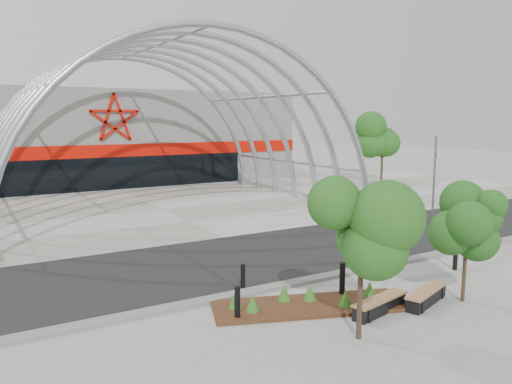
% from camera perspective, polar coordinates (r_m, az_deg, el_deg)
% --- Properties ---
extents(ground, '(140.00, 140.00, 0.00)m').
position_cam_1_polar(ground, '(18.22, 6.49, -9.73)').
color(ground, gray).
rests_on(ground, ground).
extents(road, '(140.00, 7.00, 0.02)m').
position_cam_1_polar(road, '(20.99, 0.70, -7.19)').
color(road, black).
rests_on(road, ground).
extents(forecourt, '(60.00, 17.00, 0.04)m').
position_cam_1_polar(forecourt, '(31.61, -10.64, -1.99)').
color(forecourt, gray).
rests_on(forecourt, ground).
extents(kerb, '(60.00, 0.50, 0.12)m').
position_cam_1_polar(kerb, '(18.01, 6.98, -9.75)').
color(kerb, slate).
rests_on(kerb, ground).
extents(arena_building, '(34.00, 15.24, 8.00)m').
position_cam_1_polar(arena_building, '(48.41, -18.08, 6.05)').
color(arena_building, slate).
rests_on(arena_building, ground).
extents(vault_canopy, '(20.80, 15.80, 20.36)m').
position_cam_1_polar(vault_canopy, '(31.61, -10.64, -1.99)').
color(vault_canopy, '#A4ABAF').
rests_on(vault_canopy, ground).
extents(planting_bed, '(6.09, 3.66, 0.62)m').
position_cam_1_polar(planting_bed, '(15.49, 5.82, -12.47)').
color(planting_bed, '#381C10').
rests_on(planting_bed, ground).
extents(signal_pole, '(0.24, 0.66, 4.65)m').
position_cam_1_polar(signal_pole, '(30.93, 19.71, 1.95)').
color(signal_pole, slate).
rests_on(signal_pole, ground).
extents(street_tree_0, '(1.89, 1.89, 4.31)m').
position_cam_1_polar(street_tree_0, '(12.79, 12.05, -3.32)').
color(street_tree_0, black).
rests_on(street_tree_0, ground).
extents(street_tree_1, '(1.44, 1.44, 3.41)m').
position_cam_1_polar(street_tree_1, '(16.56, 23.00, -3.43)').
color(street_tree_1, black).
rests_on(street_tree_1, ground).
extents(bench_0, '(2.26, 0.94, 0.46)m').
position_cam_1_polar(bench_0, '(15.40, 13.97, -12.49)').
color(bench_0, black).
rests_on(bench_0, ground).
extents(bench_1, '(2.24, 1.18, 0.46)m').
position_cam_1_polar(bench_1, '(16.51, 18.91, -11.27)').
color(bench_1, black).
rests_on(bench_1, ground).
extents(bollard_0, '(0.16, 0.16, 1.00)m').
position_cam_1_polar(bollard_0, '(14.37, -2.13, -12.63)').
color(bollard_0, black).
rests_on(bollard_0, ground).
extents(bollard_1, '(0.15, 0.15, 0.92)m').
position_cam_1_polar(bollard_1, '(16.66, -1.51, -9.76)').
color(bollard_1, black).
rests_on(bollard_1, ground).
extents(bollard_2, '(0.18, 0.18, 1.13)m').
position_cam_1_polar(bollard_2, '(16.35, 9.83, -9.86)').
color(bollard_2, black).
rests_on(bollard_2, ground).
extents(bollard_3, '(0.17, 0.17, 1.03)m').
position_cam_1_polar(bollard_3, '(19.87, 13.57, -6.81)').
color(bollard_3, black).
rests_on(bollard_3, ground).
extents(bollard_4, '(0.17, 0.17, 1.07)m').
position_cam_1_polar(bollard_4, '(20.32, 21.84, -6.79)').
color(bollard_4, black).
rests_on(bollard_4, ground).
extents(bg_tree_1, '(2.70, 2.70, 5.91)m').
position_cam_1_polar(bg_tree_1, '(44.75, 14.31, 6.37)').
color(bg_tree_1, black).
rests_on(bg_tree_1, ground).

